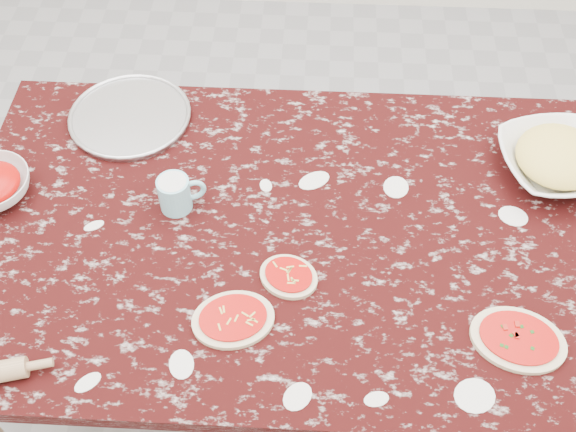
# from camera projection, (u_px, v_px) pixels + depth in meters

# --- Properties ---
(ground) EXTENTS (4.00, 4.00, 0.00)m
(ground) POSITION_uv_depth(u_px,v_px,m) (288.00, 369.00, 2.31)
(ground) COLOR gray
(worktable) EXTENTS (1.60, 1.00, 0.75)m
(worktable) POSITION_uv_depth(u_px,v_px,m) (288.00, 249.00, 1.79)
(worktable) COLOR black
(worktable) RESTS_ON ground
(pizza_tray) EXTENTS (0.38, 0.38, 0.01)m
(pizza_tray) POSITION_uv_depth(u_px,v_px,m) (130.00, 117.00, 1.95)
(pizza_tray) COLOR #B2B2B7
(pizza_tray) RESTS_ON worktable
(cheese_bowl) EXTENTS (0.34, 0.34, 0.07)m
(cheese_bowl) POSITION_uv_depth(u_px,v_px,m) (556.00, 162.00, 1.81)
(cheese_bowl) COLOR white
(cheese_bowl) RESTS_ON worktable
(flour_mug) EXTENTS (0.12, 0.08, 0.09)m
(flour_mug) POSITION_uv_depth(u_px,v_px,m) (176.00, 193.00, 1.73)
(flour_mug) COLOR #88D2E5
(flour_mug) RESTS_ON worktable
(pizza_left) EXTENTS (0.21, 0.18, 0.02)m
(pizza_left) POSITION_uv_depth(u_px,v_px,m) (233.00, 319.00, 1.56)
(pizza_left) COLOR beige
(pizza_left) RESTS_ON worktable
(pizza_mid) EXTENTS (0.17, 0.16, 0.02)m
(pizza_mid) POSITION_uv_depth(u_px,v_px,m) (289.00, 276.00, 1.63)
(pizza_mid) COLOR beige
(pizza_mid) RESTS_ON worktable
(pizza_right) EXTENTS (0.24, 0.20, 0.02)m
(pizza_right) POSITION_uv_depth(u_px,v_px,m) (518.00, 339.00, 1.52)
(pizza_right) COLOR beige
(pizza_right) RESTS_ON worktable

